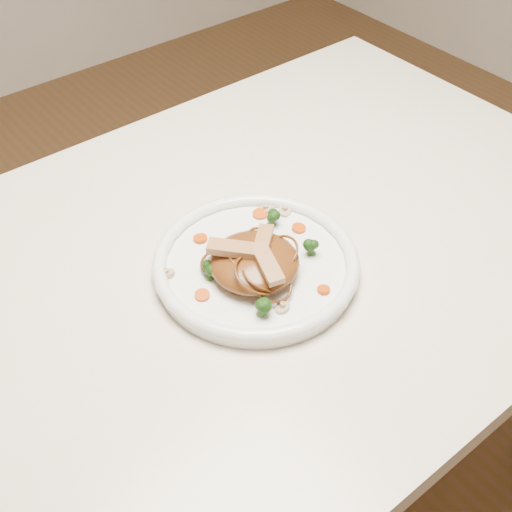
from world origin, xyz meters
TOP-DOWN VIEW (x-y plane):
  - ground at (0.00, 0.00)m, footprint 4.00×4.00m
  - table at (0.00, 0.00)m, footprint 1.20×0.80m
  - plate at (-0.03, -0.04)m, footprint 0.30×0.30m
  - noodle_mound at (-0.04, -0.05)m, footprint 0.13×0.13m
  - chicken_a at (-0.02, -0.05)m, footprint 0.06×0.06m
  - chicken_b at (-0.06, -0.04)m, footprint 0.07×0.07m
  - chicken_c at (-0.05, -0.09)m, footprint 0.04×0.07m
  - broccoli_0 at (0.04, 0.01)m, footprint 0.04×0.04m
  - broccoli_1 at (-0.10, -0.02)m, footprint 0.03×0.03m
  - broccoli_2 at (-0.09, -0.12)m, footprint 0.02×0.02m
  - broccoli_3 at (0.04, -0.07)m, footprint 0.03×0.03m
  - carrot_0 at (0.04, 0.04)m, footprint 0.03×0.03m
  - carrot_1 at (-0.13, -0.05)m, footprint 0.02×0.02m
  - carrot_2 at (0.06, -0.03)m, footprint 0.02×0.02m
  - carrot_3 at (-0.06, 0.05)m, footprint 0.03×0.03m
  - carrot_4 at (0.01, -0.14)m, footprint 0.02×0.02m
  - mushroom_0 at (-0.06, -0.13)m, footprint 0.03×0.03m
  - mushroom_1 at (0.07, 0.02)m, footprint 0.04×0.04m
  - mushroom_2 at (-0.14, 0.02)m, footprint 0.03×0.03m
  - mushroom_3 at (0.05, 0.04)m, footprint 0.03×0.03m

SIDE VIEW (x-z plane):
  - ground at x=0.00m, z-range 0.00..0.00m
  - table at x=0.00m, z-range 0.28..1.03m
  - plate at x=-0.03m, z-range 0.75..0.77m
  - carrot_0 at x=0.04m, z-range 0.77..0.77m
  - carrot_1 at x=-0.13m, z-range 0.77..0.77m
  - carrot_2 at x=0.06m, z-range 0.77..0.77m
  - carrot_3 at x=-0.06m, z-range 0.77..0.77m
  - carrot_4 at x=0.01m, z-range 0.77..0.77m
  - mushroom_0 at x=-0.06m, z-range 0.77..0.77m
  - mushroom_1 at x=0.07m, z-range 0.77..0.77m
  - mushroom_2 at x=-0.14m, z-range 0.77..0.77m
  - mushroom_3 at x=0.05m, z-range 0.77..0.77m
  - broccoli_1 at x=-0.10m, z-range 0.77..0.79m
  - broccoli_2 at x=-0.09m, z-range 0.77..0.79m
  - broccoli_3 at x=0.04m, z-range 0.77..0.80m
  - broccoli_0 at x=0.04m, z-range 0.77..0.80m
  - noodle_mound at x=-0.04m, z-range 0.77..0.80m
  - chicken_a at x=-0.02m, z-range 0.80..0.81m
  - chicken_c at x=-0.05m, z-range 0.80..0.81m
  - chicken_b at x=-0.06m, z-range 0.80..0.81m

